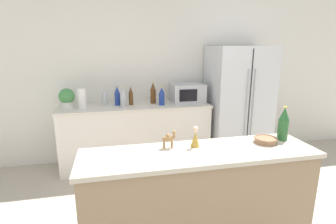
% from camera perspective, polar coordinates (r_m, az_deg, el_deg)
% --- Properties ---
extents(wall_back, '(8.00, 0.06, 2.55)m').
position_cam_1_polar(wall_back, '(4.15, -2.32, 7.45)').
color(wall_back, silver).
rests_on(wall_back, ground_plane).
extents(back_counter, '(2.16, 0.63, 0.93)m').
position_cam_1_polar(back_counter, '(3.96, -6.94, -5.00)').
color(back_counter, silver).
rests_on(back_counter, ground_plane).
extents(refrigerator, '(0.89, 0.75, 1.77)m').
position_cam_1_polar(refrigerator, '(4.21, 14.86, 1.65)').
color(refrigerator, silver).
rests_on(refrigerator, ground_plane).
extents(bar_counter, '(1.84, 0.50, 0.98)m').
position_cam_1_polar(bar_counter, '(2.28, 6.57, -19.85)').
color(bar_counter, '#8C7256').
rests_on(bar_counter, ground_plane).
extents(potted_plant, '(0.21, 0.21, 0.27)m').
position_cam_1_polar(potted_plant, '(3.85, -21.16, 2.94)').
color(potted_plant, silver).
rests_on(potted_plant, back_counter).
extents(paper_towel_roll, '(0.11, 0.11, 0.27)m').
position_cam_1_polar(paper_towel_roll, '(3.74, -18.21, 2.77)').
color(paper_towel_roll, white).
rests_on(paper_towel_roll, back_counter).
extents(microwave, '(0.48, 0.37, 0.28)m').
position_cam_1_polar(microwave, '(3.97, 4.30, 4.12)').
color(microwave, '#B2B5BA').
rests_on(microwave, back_counter).
extents(back_bottle_0, '(0.06, 0.06, 0.28)m').
position_cam_1_polar(back_bottle_0, '(3.83, -8.09, 3.52)').
color(back_bottle_0, brown).
rests_on(back_bottle_0, back_counter).
extents(back_bottle_1, '(0.08, 0.08, 0.33)m').
position_cam_1_polar(back_bottle_1, '(3.89, -3.27, 4.18)').
color(back_bottle_1, brown).
rests_on(back_bottle_1, back_counter).
extents(back_bottle_2, '(0.08, 0.08, 0.29)m').
position_cam_1_polar(back_bottle_2, '(3.83, -10.99, 3.47)').
color(back_bottle_2, navy).
rests_on(back_bottle_2, back_counter).
extents(back_bottle_3, '(0.07, 0.07, 0.26)m').
position_cam_1_polar(back_bottle_3, '(3.84, -13.64, 3.18)').
color(back_bottle_3, '#B2B7BC').
rests_on(back_bottle_3, back_counter).
extents(back_bottle_4, '(0.07, 0.07, 0.25)m').
position_cam_1_polar(back_bottle_4, '(3.86, -9.73, 3.31)').
color(back_bottle_4, '#B2B7BC').
rests_on(back_bottle_4, back_counter).
extents(back_bottle_5, '(0.08, 0.08, 0.27)m').
position_cam_1_polar(back_bottle_5, '(3.78, -1.38, 3.46)').
color(back_bottle_5, navy).
rests_on(back_bottle_5, back_counter).
extents(back_bottle_6, '(0.08, 0.08, 0.29)m').
position_cam_1_polar(back_bottle_6, '(3.70, -9.72, 3.19)').
color(back_bottle_6, '#B2B7BC').
rests_on(back_bottle_6, back_counter).
extents(wine_bottle, '(0.09, 0.09, 0.29)m').
position_cam_1_polar(wine_bottle, '(2.43, 23.84, -2.44)').
color(wine_bottle, '#235628').
rests_on(wine_bottle, bar_counter).
extents(fruit_bowl, '(0.19, 0.19, 0.05)m').
position_cam_1_polar(fruit_bowl, '(2.34, 20.48, -5.67)').
color(fruit_bowl, '#8C6647').
rests_on(fruit_bowl, bar_counter).
extents(camel_figurine, '(0.11, 0.05, 0.14)m').
position_cam_1_polar(camel_figurine, '(2.06, 0.13, -5.70)').
color(camel_figurine, olive).
rests_on(camel_figurine, bar_counter).
extents(wise_man_figurine_blue, '(0.07, 0.07, 0.17)m').
position_cam_1_polar(wise_man_figurine_blue, '(2.11, 5.97, -5.61)').
color(wise_man_figurine_blue, '#B28933').
rests_on(wise_man_figurine_blue, bar_counter).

